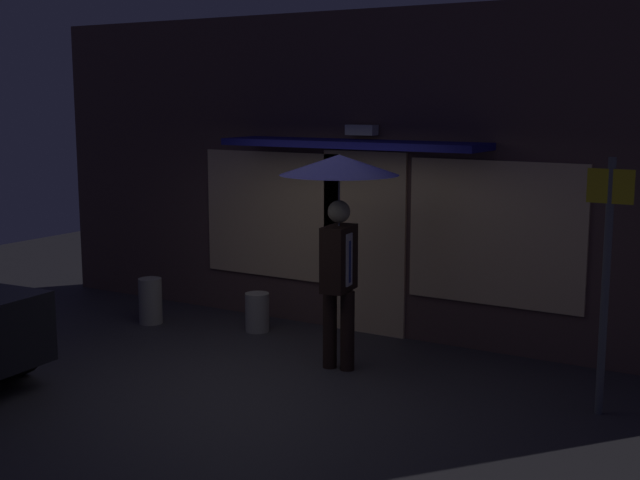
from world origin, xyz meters
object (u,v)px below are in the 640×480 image
object	(u,v)px
person_with_umbrella	(339,197)
sidewalk_bollard	(257,312)
sidewalk_bollard_2	(150,301)
street_sign_post	(606,271)

from	to	relation	value
person_with_umbrella	sidewalk_bollard	size ratio (longest dim) A/B	4.74
sidewalk_bollard_2	street_sign_post	bearing A→B (deg)	-2.63
person_with_umbrella	sidewalk_bollard_2	world-z (taller)	person_with_umbrella
sidewalk_bollard_2	sidewalk_bollard	bearing A→B (deg)	16.11
person_with_umbrella	sidewalk_bollard	xyz separation A→B (m)	(-1.58, 0.75, -1.58)
person_with_umbrella	sidewalk_bollard_2	bearing A→B (deg)	-103.59
sidewalk_bollard_2	person_with_umbrella	bearing A→B (deg)	-6.82
street_sign_post	sidewalk_bollard	size ratio (longest dim) A/B	4.88
street_sign_post	person_with_umbrella	bearing A→B (deg)	-177.96
sidewalk_bollard	sidewalk_bollard_2	distance (m)	1.43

